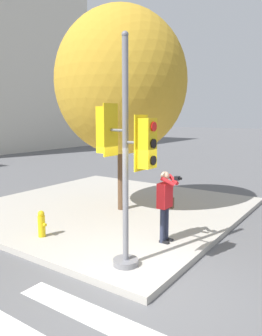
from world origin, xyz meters
name	(u,v)px	position (x,y,z in m)	size (l,w,h in m)	color
ground_plane	(138,284)	(0.00, 0.00, 0.00)	(160.00, 160.00, 0.00)	#5B5B5E
sidewalk_corner	(108,208)	(3.50, 3.50, 0.07)	(8.00, 8.00, 0.15)	#ADA89E
traffic_signal_pole	(125,156)	(0.28, 0.49, 2.34)	(0.51, 1.28, 4.45)	slate
person_photographer	(166,200)	(1.84, 0.45, 1.15)	(0.58, 0.54, 1.68)	black
street_tree	(121,82)	(3.43, 2.90, 4.10)	(3.96, 3.96, 6.13)	brown
fire_hydrant	(42,224)	(0.37, 3.10, 0.47)	(0.18, 0.24, 0.66)	yellow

